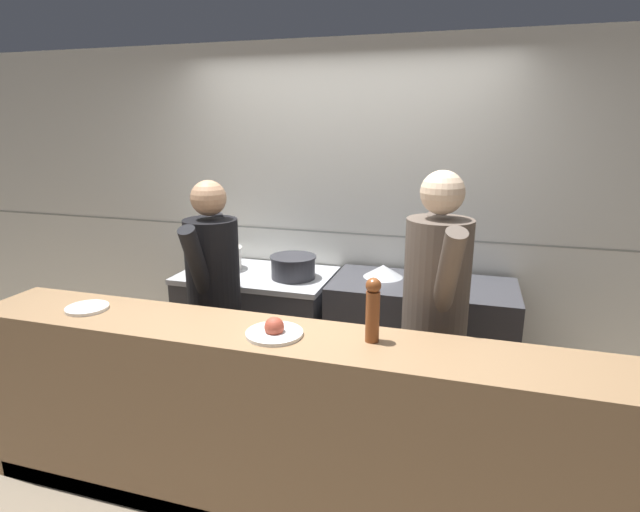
% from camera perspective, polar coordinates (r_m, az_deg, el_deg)
% --- Properties ---
extents(ground_plane, '(14.00, 14.00, 0.00)m').
position_cam_1_polar(ground_plane, '(3.25, -3.93, -22.95)').
color(ground_plane, '#7F705B').
extents(wall_back_tiled, '(8.00, 0.06, 2.60)m').
position_cam_1_polar(wall_back_tiled, '(3.96, 2.86, 4.86)').
color(wall_back_tiled, silver).
rests_on(wall_back_tiled, ground_plane).
extents(oven_range, '(1.15, 0.71, 0.87)m').
position_cam_1_polar(oven_range, '(4.03, -7.02, -7.88)').
color(oven_range, '#38383D').
rests_on(oven_range, ground_plane).
extents(prep_counter, '(1.28, 0.65, 0.91)m').
position_cam_1_polar(prep_counter, '(3.73, 11.33, -9.79)').
color(prep_counter, '#38383D').
rests_on(prep_counter, ground_plane).
extents(pass_counter, '(3.33, 0.45, 1.02)m').
position_cam_1_polar(pass_counter, '(2.69, -5.05, -18.78)').
color(pass_counter, '#93704C').
rests_on(pass_counter, ground_plane).
extents(stock_pot, '(0.31, 0.31, 0.18)m').
position_cam_1_polar(stock_pot, '(4.00, -11.08, -0.16)').
color(stock_pot, beige).
rests_on(stock_pot, oven_range).
extents(sauce_pot, '(0.35, 0.35, 0.17)m').
position_cam_1_polar(sauce_pot, '(3.71, -3.08, -1.17)').
color(sauce_pot, '#2D2D33').
rests_on(sauce_pot, oven_range).
extents(mixing_bowl_steel, '(0.29, 0.29, 0.09)m').
position_cam_1_polar(mixing_bowl_steel, '(3.66, 7.23, -1.70)').
color(mixing_bowl_steel, '#B7BABF').
rests_on(mixing_bowl_steel, prep_counter).
extents(chefs_knife, '(0.32, 0.16, 0.02)m').
position_cam_1_polar(chefs_knife, '(3.47, 12.09, -3.50)').
color(chefs_knife, '#B7BABF').
rests_on(chefs_knife, prep_counter).
extents(plated_dish_main, '(0.22, 0.22, 0.02)m').
position_cam_1_polar(plated_dish_main, '(3.00, -25.07, -5.41)').
color(plated_dish_main, white).
rests_on(plated_dish_main, pass_counter).
extents(plated_dish_appetiser, '(0.27, 0.27, 0.10)m').
position_cam_1_polar(plated_dish_appetiser, '(2.41, -5.24, -8.51)').
color(plated_dish_appetiser, white).
rests_on(plated_dish_appetiser, pass_counter).
extents(pepper_mill, '(0.07, 0.07, 0.31)m').
position_cam_1_polar(pepper_mill, '(2.30, 6.05, -5.99)').
color(pepper_mill, brown).
rests_on(pepper_mill, pass_counter).
extents(chef_head_cook, '(0.36, 0.73, 1.66)m').
position_cam_1_polar(chef_head_cook, '(3.28, -12.01, -4.41)').
color(chef_head_cook, black).
rests_on(chef_head_cook, ground_plane).
extents(chef_sous, '(0.44, 0.76, 1.76)m').
position_cam_1_polar(chef_sous, '(2.85, 12.99, -6.28)').
color(chef_sous, black).
rests_on(chef_sous, ground_plane).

